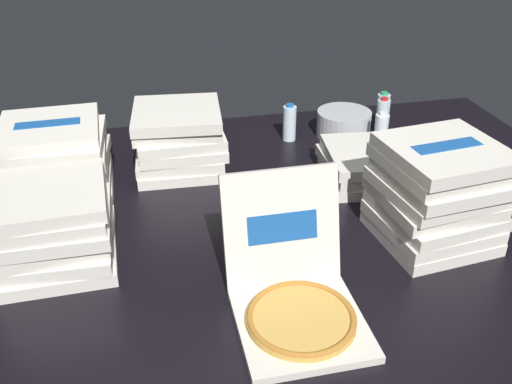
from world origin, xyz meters
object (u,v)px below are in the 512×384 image
Objects in this scene: ice_bucket at (344,123)px; pizza_stack_center_far at (437,193)px; pizza_stack_left_far at (53,227)px; water_bottle_0 at (382,116)px; water_bottle_3 at (381,132)px; water_bottle_1 at (289,123)px; water_bottle_2 at (383,110)px; pizza_stack_right_mid at (59,161)px; open_pizza_box at (295,292)px; pizza_stack_left_mid at (179,139)px; pizza_stack_center_near at (370,164)px.

pizza_stack_center_far is at bearing -90.20° from ice_bucket.
pizza_stack_left_far is 1.82m from water_bottle_0.
water_bottle_1 is at bearing 153.75° from water_bottle_3.
water_bottle_1 is 1.00× the size of water_bottle_2.
water_bottle_2 is (1.67, 0.42, -0.08)m from pizza_stack_right_mid.
open_pizza_box reaches higher than water_bottle_1.
pizza_stack_left_mid reaches higher than water_bottle_1.
open_pizza_box reaches higher than pizza_stack_left_mid.
pizza_stack_center_near is 1.02× the size of pizza_stack_right_mid.
water_bottle_3 is at bearing -115.21° from water_bottle_2.
water_bottle_1 is 0.47m from water_bottle_3.
water_bottle_3 is (0.13, 0.79, -0.10)m from pizza_stack_center_far.
pizza_stack_right_mid is at bearing 129.82° from open_pizza_box.
water_bottle_0 is 0.21m from water_bottle_3.
water_bottle_3 is at bearing 80.76° from pizza_stack_center_far.
pizza_stack_center_far is 1.20m from pizza_stack_left_mid.
pizza_stack_center_far is 1.03× the size of pizza_stack_left_mid.
pizza_stack_right_mid is (-0.53, -0.17, 0.02)m from pizza_stack_left_mid.
pizza_stack_center_far reaches higher than pizza_stack_left_mid.
water_bottle_1 is at bearing 116.15° from pizza_stack_center_near.
water_bottle_2 is (0.30, 0.56, 0.02)m from pizza_stack_center_near.
pizza_stack_left_far is at bearing -165.93° from pizza_stack_center_near.
pizza_stack_left_mid is (-0.25, 1.11, 0.07)m from open_pizza_box.
ice_bucket is 1.44× the size of water_bottle_1.
ice_bucket is at bearing 13.96° from pizza_stack_right_mid.
water_bottle_3 is at bearing 58.38° from pizza_stack_center_near.
pizza_stack_center_near is (0.59, 0.80, -0.01)m from open_pizza_box.
pizza_stack_left_mid is 2.22× the size of water_bottle_3.
open_pizza_box reaches higher than pizza_stack_left_far.
water_bottle_2 is at bearing 66.20° from water_bottle_0.
pizza_stack_right_mid reaches higher than water_bottle_1.
pizza_stack_left_mid is at bearing 159.79° from pizza_stack_center_near.
ice_bucket is 0.26m from water_bottle_2.
water_bottle_1 is (-0.30, 0.01, 0.03)m from ice_bucket.
water_bottle_1 is at bearing 75.27° from open_pizza_box.
water_bottle_2 is (0.25, 0.07, 0.03)m from ice_bucket.
pizza_stack_center_far reaches higher than ice_bucket.
open_pizza_box is at bearing -126.24° from pizza_stack_center_near.
water_bottle_2 is at bearing 12.18° from pizza_stack_left_mid.
water_bottle_1 is (1.11, 0.84, -0.05)m from pizza_stack_left_far.
water_bottle_1 is (1.12, 0.36, -0.08)m from pizza_stack_right_mid.
open_pizza_box is at bearing -50.18° from pizza_stack_right_mid.
water_bottle_0 reaches higher than ice_bucket.
pizza_stack_center_far is 2.30× the size of water_bottle_0.
open_pizza_box is at bearing -154.48° from pizza_stack_center_far.
open_pizza_box is at bearing -104.73° from water_bottle_1.
water_bottle_0 is at bearing 60.62° from pizza_stack_center_near.
ice_bucket is at bearing 83.67° from pizza_stack_center_near.
water_bottle_0 is (0.22, 0.98, -0.10)m from pizza_stack_center_far.
open_pizza_box is 1.13× the size of pizza_stack_center_far.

